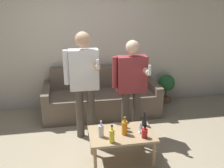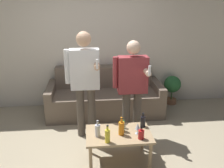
{
  "view_description": "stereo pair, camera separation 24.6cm",
  "coord_description": "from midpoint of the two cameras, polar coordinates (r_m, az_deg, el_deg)",
  "views": [
    {
      "loc": [
        -0.29,
        -3.04,
        2.16
      ],
      "look_at": [
        0.31,
        0.42,
        0.95
      ],
      "focal_mm": 40.0,
      "sensor_mm": 36.0,
      "label": 1
    },
    {
      "loc": [
        -0.05,
        -3.07,
        2.16
      ],
      "look_at": [
        0.31,
        0.42,
        0.95
      ],
      "focal_mm": 40.0,
      "sensor_mm": 36.0,
      "label": 2
    }
  ],
  "objects": [
    {
      "name": "bottle_yellow",
      "position": [
        3.3,
        -1.13,
        -10.53
      ],
      "size": [
        0.07,
        0.07,
        0.23
      ],
      "color": "silver",
      "rests_on": "coffee_table"
    },
    {
      "name": "bottle_dark",
      "position": [
        3.17,
        1.24,
        -11.75
      ],
      "size": [
        0.07,
        0.07,
        0.24
      ],
      "color": "yellow",
      "rests_on": "coffee_table"
    },
    {
      "name": "potted_plant",
      "position": [
        5.45,
        14.88,
        -0.45
      ],
      "size": [
        0.35,
        0.35,
        0.61
      ],
      "color": "#936042",
      "rests_on": "ground_plane"
    },
    {
      "name": "person_standing_left",
      "position": [
        3.85,
        -4.46,
        1.48
      ],
      "size": [
        0.52,
        0.44,
        1.71
      ],
      "color": "brown",
      "rests_on": "ground_plane"
    },
    {
      "name": "bottle_green",
      "position": [
        3.58,
        9.04,
        -8.41
      ],
      "size": [
        0.07,
        0.07,
        0.21
      ],
      "color": "black",
      "rests_on": "coffee_table"
    },
    {
      "name": "person_standing_right",
      "position": [
        3.89,
        6.44,
        0.2
      ],
      "size": [
        0.54,
        0.42,
        1.57
      ],
      "color": "brown",
      "rests_on": "ground_plane"
    },
    {
      "name": "bottle_red",
      "position": [
        3.43,
        4.42,
        -9.52
      ],
      "size": [
        0.07,
        0.07,
        0.2
      ],
      "color": "#23752D",
      "rests_on": "coffee_table"
    },
    {
      "name": "couch",
      "position": [
        4.93,
        -0.23,
        -2.95
      ],
      "size": [
        2.19,
        0.9,
        0.87
      ],
      "color": "#6B5B4C",
      "rests_on": "ground_plane"
    },
    {
      "name": "bottle_clear",
      "position": [
        3.29,
        8.86,
        -11.29
      ],
      "size": [
        0.08,
        0.08,
        0.17
      ],
      "color": "#B21E1E",
      "rests_on": "coffee_table"
    },
    {
      "name": "coffee_table",
      "position": [
        3.44,
        3.64,
        -11.98
      ],
      "size": [
        0.88,
        0.57,
        0.44
      ],
      "color": "tan",
      "rests_on": "ground_plane"
    },
    {
      "name": "bottle_orange",
      "position": [
        3.34,
        4.31,
        -10.01
      ],
      "size": [
        0.08,
        0.08,
        0.25
      ],
      "color": "orange",
      "rests_on": "coffee_table"
    },
    {
      "name": "wine_glass_near",
      "position": [
        3.38,
        8.01,
        -9.69
      ],
      "size": [
        0.07,
        0.07,
        0.15
      ],
      "color": "silver",
      "rests_on": "coffee_table"
    },
    {
      "name": "ground_plane",
      "position": [
        3.75,
        -2.27,
        -16.19
      ],
      "size": [
        16.0,
        16.0,
        0.0
      ],
      "primitive_type": "plane",
      "color": "tan"
    },
    {
      "name": "wall_back",
      "position": [
        5.07,
        -3.92,
        9.82
      ],
      "size": [
        8.0,
        0.06,
        2.7
      ],
      "color": "beige",
      "rests_on": "ground_plane"
    }
  ]
}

